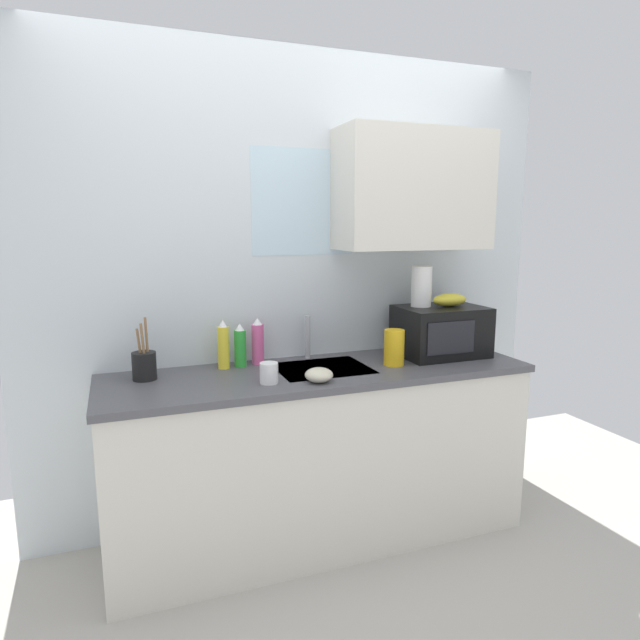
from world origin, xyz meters
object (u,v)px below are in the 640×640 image
dish_soap_bottle_pink (258,342)px  banana_bunch (450,300)px  utensil_crock (144,365)px  paper_towel_roll (421,286)px  small_bowl (319,375)px  microwave (441,331)px  cereal_canister (394,347)px  dish_soap_bottle_yellow (223,346)px  mug_white (269,373)px  dish_soap_bottle_green (240,346)px

dish_soap_bottle_pink → banana_bunch: bearing=-9.3°
dish_soap_bottle_pink → utensil_crock: 0.58m
paper_towel_roll → small_bowl: bearing=-157.0°
dish_soap_bottle_pink → small_bowl: (0.18, -0.42, -0.08)m
microwave → utensil_crock: 1.55m
microwave → banana_bunch: 0.18m
dish_soap_bottle_pink → cereal_canister: bearing=-22.6°
banana_bunch → dish_soap_bottle_yellow: bearing=173.5°
utensil_crock → cereal_canister: bearing=-8.0°
dish_soap_bottle_yellow → small_bowl: dish_soap_bottle_yellow is taller
dish_soap_bottle_pink → mug_white: (-0.04, -0.36, -0.07)m
cereal_canister → mug_white: size_ratio=1.93×
banana_bunch → cereal_canister: banana_bunch is taller
dish_soap_bottle_yellow → mug_white: (0.14, -0.33, -0.07)m
dish_soap_bottle_pink → dish_soap_bottle_yellow: 0.19m
small_bowl → dish_soap_bottle_yellow: bearing=133.0°
dish_soap_bottle_pink → dish_soap_bottle_green: size_ratio=1.09×
microwave → cereal_canister: microwave is taller
paper_towel_roll → dish_soap_bottle_green: bearing=174.4°
cereal_canister → dish_soap_bottle_pink: bearing=157.4°
dish_soap_bottle_green → utensil_crock: utensil_crock is taller
cereal_canister → mug_white: 0.69m
paper_towel_roll → cereal_canister: paper_towel_roll is taller
utensil_crock → small_bowl: utensil_crock is taller
microwave → dish_soap_bottle_yellow: (-1.17, 0.14, -0.02)m
mug_white → dish_soap_bottle_yellow: bearing=113.5°
dish_soap_bottle_yellow → utensil_crock: 0.39m
mug_white → cereal_canister: bearing=7.5°
dish_soap_bottle_yellow → mug_white: bearing=-66.5°
paper_towel_roll → utensil_crock: 1.48m
microwave → banana_bunch: banana_bunch is taller
microwave → dish_soap_bottle_yellow: microwave is taller
paper_towel_roll → dish_soap_bottle_yellow: (-1.07, 0.09, -0.26)m
banana_bunch → dish_soap_bottle_green: size_ratio=0.90×
utensil_crock → microwave: bearing=-2.6°
small_bowl → microwave: bearing=17.1°
banana_bunch → utensil_crock: bearing=177.5°
banana_bunch → utensil_crock: 1.62m
microwave → cereal_canister: 0.36m
mug_white → dish_soap_bottle_pink: bearing=83.7°
microwave → dish_soap_bottle_pink: microwave is taller
dish_soap_bottle_yellow → small_bowl: size_ratio=1.90×
cereal_canister → paper_towel_roll: bearing=32.0°
dish_soap_bottle_pink → utensil_crock: size_ratio=0.83×
dish_soap_bottle_green → dish_soap_bottle_yellow: dish_soap_bottle_yellow is taller
cereal_canister → utensil_crock: utensil_crock is taller
dish_soap_bottle_yellow → mug_white: size_ratio=2.60×
dish_soap_bottle_green → small_bowl: 0.49m
dish_soap_bottle_green → mug_white: dish_soap_bottle_green is taller
dish_soap_bottle_pink → utensil_crock: bearing=-170.0°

